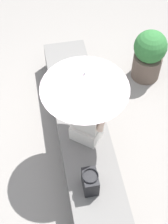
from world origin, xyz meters
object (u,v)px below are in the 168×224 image
object	(u,v)px
handbag_black	(90,182)
planter_near	(149,55)
parasol	(85,81)
person_seated	(87,117)

from	to	relation	value
handbag_black	planter_near	distance (m)	2.31
parasol	handbag_black	xyz separation A→B (m)	(0.72, -0.08, -0.82)
person_seated	handbag_black	world-z (taller)	person_seated
handbag_black	person_seated	bearing A→B (deg)	172.30
parasol	planter_near	distance (m)	1.96
planter_near	handbag_black	bearing A→B (deg)	-33.89
parasol	handbag_black	bearing A→B (deg)	-6.03
person_seated	planter_near	size ratio (longest dim) A/B	1.06
parasol	handbag_black	distance (m)	1.10
person_seated	parasol	size ratio (longest dim) A/B	0.82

